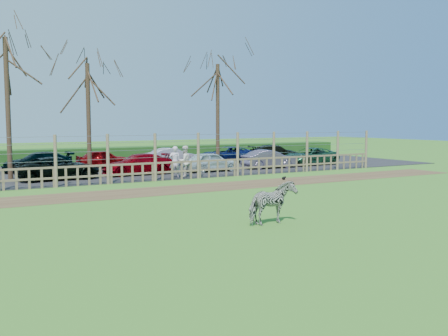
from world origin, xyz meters
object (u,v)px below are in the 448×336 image
tree_right (218,90)px  zebra (272,203)px  car_11 (172,157)px  car_10 (103,159)px  car_12 (227,155)px  crow (284,178)px  car_6 (310,156)px  car_9 (38,162)px  visitor_a (175,162)px  car_2 (58,168)px  tree_left (6,74)px  car_5 (269,159)px  car_13 (274,152)px  car_3 (138,164)px  tree_mid (88,91)px  visitor_b (185,161)px  car_4 (211,162)px

tree_right → zebra: bearing=-113.9°
tree_right → car_11: 5.63m
car_10 → car_12: size_ratio=0.82×
crow → car_10: bearing=120.7°
tree_right → car_6: 8.03m
car_9 → car_12: same height
car_11 → crow: bearing=-168.6°
visitor_a → car_2: size_ratio=0.40×
tree_left → car_10: 8.73m
car_5 → car_13: 6.94m
zebra → car_2: zebra is taller
car_2 → zebra: bearing=-169.5°
car_5 → car_10: size_ratio=1.03×
car_6 → car_10: same height
tree_left → car_11: (10.91, 3.44, -4.98)m
car_11 → tree_right: bearing=-124.7°
tree_right → car_11: (-2.59, 1.94, -4.60)m
car_12 → car_10: bearing=-98.5°
car_5 → tree_left: bearing=86.0°
car_3 → car_13: size_ratio=1.00×
tree_left → crow: bearing=-30.0°
tree_right → zebra: (-7.96, -17.95, -4.59)m
tree_right → car_10: bearing=163.1°
car_12 → tree_mid: bearing=-83.4°
car_2 → car_5: same height
car_6 → car_11: 9.76m
car_3 → tree_mid: bearing=-138.7°
car_5 → car_12: same height
car_3 → car_13: same height
tree_left → car_9: tree_left is taller
visitor_a → car_3: visitor_a is taller
car_11 → tree_left: bearing=109.6°
zebra → tree_mid: bearing=-5.1°
car_9 → car_11: bearing=88.8°
tree_mid → car_5: tree_mid is taller
tree_left → car_6: tree_left is taller
visitor_b → crow: visitor_b is taller
visitor_b → car_3: 3.02m
car_2 → car_9: size_ratio=1.04×
car_9 → car_11: same height
visitor_b → visitor_a: bearing=0.3°
visitor_a → car_10: bearing=-62.2°
tree_mid → visitor_b: (4.05, -4.68, -3.96)m
tree_right → car_9: size_ratio=1.78×
car_11 → car_13: bearing=-86.2°
car_2 → car_11: size_ratio=1.19×
tree_mid → car_12: 11.70m
car_5 → car_12: (-0.37, 4.96, 0.00)m
tree_right → car_10: 8.99m
car_3 → car_4: size_ratio=1.17×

